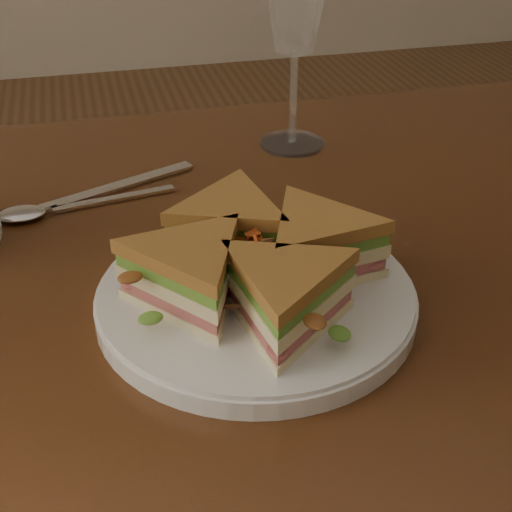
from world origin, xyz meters
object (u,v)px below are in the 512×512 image
Objects in this scene: plate at (256,299)px; sandwich_wedges at (256,261)px; knife at (99,193)px; spoon at (45,211)px; table at (210,353)px; wine_glass at (296,0)px.

plate is 0.04m from sandwich_wedges.
sandwich_wedges is 1.21× the size of knife.
spoon is (-0.17, 0.21, -0.00)m from plate.
knife is (-0.11, 0.24, -0.01)m from plate.
wine_glass reaches higher than table.
sandwich_wedges reaches higher than spoon.
spoon is 0.06m from knife.
wine_glass reaches higher than sandwich_wedges.
knife is at bearing 115.41° from plate.
wine_glass is (0.13, 0.32, 0.13)m from sandwich_wedges.
knife is (-0.11, 0.24, -0.04)m from sandwich_wedges.
sandwich_wedges is at bearing 0.00° from plate.
spoon reaches higher than knife.
table is at bearing -121.96° from wine_glass.
sandwich_wedges is at bearing -111.69° from wine_glass.
wine_glass reaches higher than spoon.
table is 6.57× the size of spoon.
spoon reaches higher than table.
spoon is at bearing 134.99° from table.
plate is 1.07× the size of sandwich_wedges.
table is 4.54× the size of plate.
plate is 1.09× the size of wine_glass.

